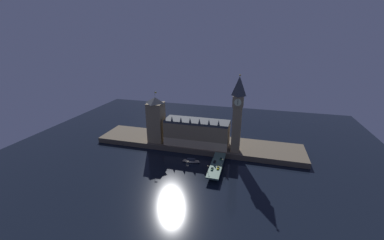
# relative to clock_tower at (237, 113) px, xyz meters

# --- Properties ---
(ground_plane) EXTENTS (400.00, 400.00, 0.00)m
(ground_plane) POSITION_rel_clock_tower_xyz_m (-41.56, -25.62, -45.77)
(ground_plane) COLOR black
(embankment) EXTENTS (220.00, 42.00, 5.54)m
(embankment) POSITION_rel_clock_tower_xyz_m (-41.56, 13.38, -43.00)
(embankment) COLOR brown
(embankment) RESTS_ON ground_plane
(parliament_hall) EXTENTS (66.44, 21.80, 32.22)m
(parliament_hall) POSITION_rel_clock_tower_xyz_m (-40.56, 5.59, -26.84)
(parliament_hall) COLOR #8E7A56
(parliament_hall) RESTS_ON embankment
(clock_tower) EXTENTS (10.22, 10.33, 75.88)m
(clock_tower) POSITION_rel_clock_tower_xyz_m (0.00, 0.00, 0.00)
(clock_tower) COLOR #8E7A56
(clock_tower) RESTS_ON embankment
(victoria_tower) EXTENTS (16.14, 16.14, 54.46)m
(victoria_tower) POSITION_rel_clock_tower_xyz_m (-84.91, 3.79, -15.89)
(victoria_tower) COLOR #8E7A56
(victoria_tower) RESTS_ON embankment
(bridge) EXTENTS (10.66, 46.00, 5.79)m
(bridge) POSITION_rel_clock_tower_xyz_m (-13.24, -30.62, -41.46)
(bridge) COLOR #476656
(bridge) RESTS_ON ground_plane
(car_northbound_lead) EXTENTS (2.07, 4.23, 1.42)m
(car_northbound_lead) POSITION_rel_clock_tower_xyz_m (-15.59, -27.88, -39.31)
(car_northbound_lead) COLOR black
(car_northbound_lead) RESTS_ON bridge
(car_northbound_trail) EXTENTS (1.89, 4.72, 1.39)m
(car_northbound_trail) POSITION_rel_clock_tower_xyz_m (-15.59, -40.32, -39.33)
(car_northbound_trail) COLOR #235633
(car_northbound_trail) RESTS_ON bridge
(car_southbound_lead) EXTENTS (1.95, 4.29, 1.58)m
(car_southbound_lead) POSITION_rel_clock_tower_xyz_m (-10.90, -37.72, -39.24)
(car_southbound_lead) COLOR yellow
(car_southbound_lead) RESTS_ON bridge
(car_southbound_trail) EXTENTS (1.96, 3.98, 1.30)m
(car_southbound_trail) POSITION_rel_clock_tower_xyz_m (-10.90, -21.17, -39.37)
(car_southbound_trail) COLOR #235633
(car_southbound_trail) RESTS_ON bridge
(pedestrian_mid_walk) EXTENTS (0.38, 0.38, 1.65)m
(pedestrian_mid_walk) POSITION_rel_clock_tower_xyz_m (-8.55, -32.89, -39.11)
(pedestrian_mid_walk) COLOR black
(pedestrian_mid_walk) RESTS_ON bridge
(pedestrian_far_rail) EXTENTS (0.38, 0.38, 1.86)m
(pedestrian_far_rail) POSITION_rel_clock_tower_xyz_m (-17.93, -19.60, -38.98)
(pedestrian_far_rail) COLOR black
(pedestrian_far_rail) RESTS_ON bridge
(street_lamp_near) EXTENTS (1.34, 0.60, 6.31)m
(street_lamp_near) POSITION_rel_clock_tower_xyz_m (-18.33, -45.34, -36.03)
(street_lamp_near) COLOR #2D3333
(street_lamp_near) RESTS_ON bridge
(street_lamp_mid) EXTENTS (1.34, 0.60, 5.97)m
(street_lamp_mid) POSITION_rel_clock_tower_xyz_m (-8.15, -30.62, -36.24)
(street_lamp_mid) COLOR #2D3333
(street_lamp_mid) RESTS_ON bridge
(boat_upstream) EXTENTS (17.21, 5.92, 4.03)m
(boat_upstream) POSITION_rel_clock_tower_xyz_m (-38.69, -23.74, -44.30)
(boat_upstream) COLOR #B2A893
(boat_upstream) RESTS_ON ground_plane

